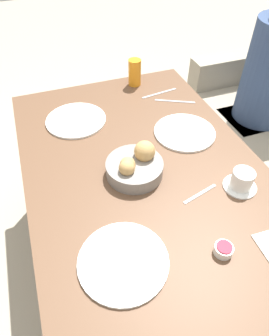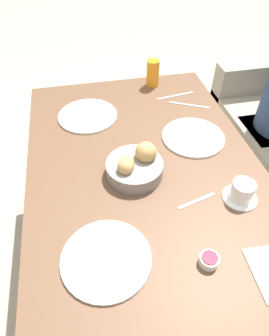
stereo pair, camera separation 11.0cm
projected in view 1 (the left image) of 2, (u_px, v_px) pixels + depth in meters
The scene contains 13 objects.
ground_plane at pixel (140, 255), 1.66m from camera, with size 10.00×10.00×0.00m, color #A89E89.
dining_table at pixel (142, 180), 1.22m from camera, with size 1.34×0.89×0.71m.
seated_person at pixel (263, 101), 1.82m from camera, with size 0.33×0.42×1.20m.
bread_basket at pixel (135, 166), 1.09m from camera, with size 0.21×0.21×0.12m.
plate_near_left at pixel (76, 120), 1.35m from camera, with size 0.27×0.27×0.01m.
plate_near_right at pixel (123, 261), 0.86m from camera, with size 0.27×0.27×0.01m.
plate_far_center at pixel (185, 132), 1.29m from camera, with size 0.26×0.26×0.01m.
juice_glass at pixel (135, 72), 1.54m from camera, with size 0.07×0.07×0.13m.
coffee_cup at pixel (242, 181), 1.05m from camera, with size 0.12×0.12×0.07m.
jam_bowl_berry at pixel (223, 250), 0.88m from camera, with size 0.06×0.06×0.03m.
fork_silver at pixel (175, 101), 1.47m from camera, with size 0.10×0.18×0.00m.
knife_silver at pixel (159, 93), 1.52m from camera, with size 0.04×0.20×0.00m.
spoon_coffee at pixel (200, 194), 1.05m from camera, with size 0.05×0.15×0.00m.
Camera 1 is at (0.77, -0.31, 1.51)m, focal length 32.00 mm.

